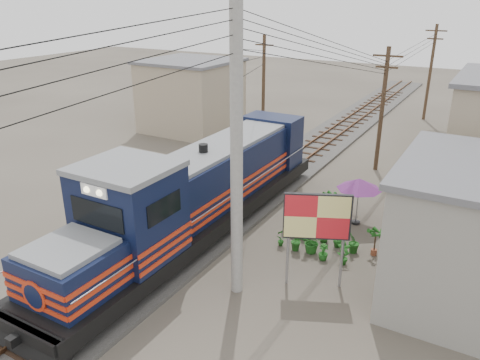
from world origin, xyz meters
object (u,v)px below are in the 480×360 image
Objects in this scene: market_umbrella at (359,184)px; billboard at (317,219)px; vendor at (405,226)px; locomotive at (196,195)px.

billboard is at bearing -88.89° from market_umbrella.
billboard is 5.48m from vendor.
market_umbrella is at bearing 66.61° from billboard.
locomotive is at bearing 13.66° from vendor.
locomotive is 4.91× the size of billboard.
billboard is 1.52× the size of market_umbrella.
locomotive reaches higher than billboard.
billboard reaches higher than market_umbrella.
market_umbrella is 1.53× the size of vendor.
market_umbrella reaches higher than vendor.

